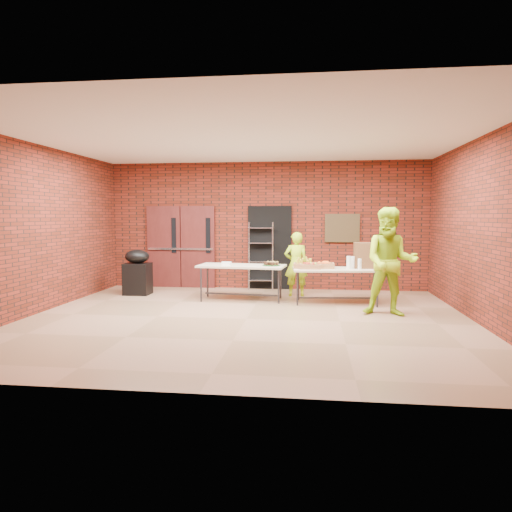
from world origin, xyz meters
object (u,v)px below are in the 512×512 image
(wire_rack, at_px, (261,256))
(volunteer_woman, at_px, (296,264))
(table_left, at_px, (242,268))
(coffee_dispenser, at_px, (364,255))
(table_right, at_px, (337,271))
(covered_grill, at_px, (137,272))
(volunteer_man, at_px, (390,262))

(wire_rack, distance_m, volunteer_woman, 1.24)
(table_left, relative_size, coffee_dispenser, 3.63)
(table_right, distance_m, covered_grill, 4.63)
(volunteer_man, bearing_deg, table_right, 139.93)
(wire_rack, height_order, volunteer_woman, wire_rack)
(wire_rack, xyz_separation_m, table_right, (1.79, -1.66, -0.16))
(volunteer_woman, bearing_deg, coffee_dispenser, 149.14)
(wire_rack, height_order, covered_grill, wire_rack)
(table_left, height_order, volunteer_man, volunteer_man)
(coffee_dispenser, relative_size, volunteer_man, 0.27)
(table_left, bearing_deg, volunteer_woman, 35.33)
(coffee_dispenser, relative_size, volunteer_woman, 0.36)
(coffee_dispenser, height_order, volunteer_man, volunteer_man)
(volunteer_woman, bearing_deg, table_left, 23.59)
(coffee_dispenser, bearing_deg, wire_rack, 147.60)
(volunteer_woman, distance_m, volunteer_man, 2.62)
(table_right, xyz_separation_m, coffee_dispenser, (0.57, 0.16, 0.33))
(table_right, bearing_deg, covered_grill, 167.22)
(wire_rack, distance_m, table_right, 2.45)
(wire_rack, relative_size, covered_grill, 1.60)
(table_left, distance_m, coffee_dispenser, 2.64)
(table_right, relative_size, covered_grill, 1.78)
(coffee_dispenser, bearing_deg, volunteer_woman, 155.31)
(table_left, relative_size, covered_grill, 1.84)
(wire_rack, distance_m, table_left, 1.53)
(table_left, bearing_deg, wire_rack, 85.91)
(covered_grill, xyz_separation_m, volunteer_woman, (3.71, 0.24, 0.21))
(wire_rack, distance_m, volunteer_man, 3.84)
(coffee_dispenser, relative_size, covered_grill, 0.51)
(table_left, xyz_separation_m, coffee_dispenser, (2.62, -0.00, 0.31))
(coffee_dispenser, height_order, volunteer_woman, volunteer_woman)
(covered_grill, bearing_deg, table_right, -7.36)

